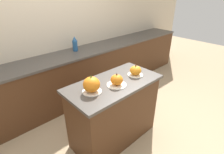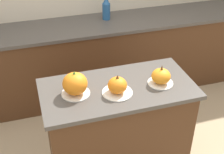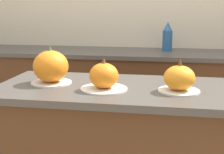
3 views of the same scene
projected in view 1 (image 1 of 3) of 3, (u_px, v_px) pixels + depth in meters
The scene contains 8 objects.
ground_plane at pixel (114, 136), 2.52m from camera, with size 12.00×12.00×0.00m, color tan.
wall_back at pixel (52, 32), 2.96m from camera, with size 8.00×0.06×2.50m.
kitchen_island at pixel (114, 111), 2.32m from camera, with size 1.20×0.61×0.89m.
back_counter at pixel (67, 80), 3.11m from camera, with size 6.00×0.60×0.90m.
pumpkin_cake_left at pixel (92, 85), 1.88m from camera, with size 0.22×0.22×0.20m.
pumpkin_cake_center at pixel (117, 80), 2.03m from camera, with size 0.23×0.23×0.16m.
pumpkin_cake_right at pixel (136, 71), 2.26m from camera, with size 0.20×0.20×0.17m.
bottle_tall at pixel (75, 44), 3.08m from camera, with size 0.09×0.09×0.26m.
Camera 1 is at (-1.28, -1.34, 1.91)m, focal length 28.00 mm.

